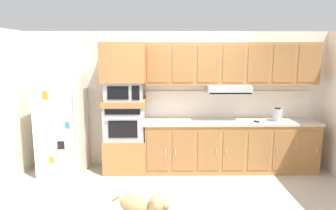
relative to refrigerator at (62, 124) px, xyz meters
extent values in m
plane|color=#B2A899|center=(2.04, -0.68, -0.88)|extent=(9.60, 9.60, 0.00)
cube|color=silver|center=(2.04, 0.43, 0.37)|extent=(6.20, 0.12, 2.50)
cube|color=silver|center=(0.00, 0.00, 0.00)|extent=(0.76, 0.70, 1.76)
cylinder|color=silver|center=(0.33, -0.37, 0.10)|extent=(0.02, 0.02, 1.10)
cube|color=orange|center=(-0.13, -0.35, 0.56)|extent=(0.09, 0.01, 0.14)
cube|color=black|center=(0.08, -0.35, -0.28)|extent=(0.12, 0.01, 0.14)
cube|color=#337FDB|center=(0.20, -0.35, 0.06)|extent=(0.07, 0.01, 0.11)
cube|color=white|center=(0.06, -0.35, 0.26)|extent=(0.10, 0.01, 0.15)
cube|color=white|center=(0.01, -0.35, -0.41)|extent=(0.10, 0.01, 0.08)
cube|color=orange|center=(-0.10, -0.35, -0.53)|extent=(0.08, 0.01, 0.11)
cube|color=#A8703D|center=(1.10, 0.07, -0.58)|extent=(0.74, 0.62, 0.60)
cube|color=#A8AAAF|center=(1.10, 0.07, 0.02)|extent=(0.70, 0.58, 0.60)
cube|color=black|center=(1.10, -0.23, -0.04)|extent=(0.49, 0.01, 0.30)
cube|color=black|center=(1.10, -0.23, 0.26)|extent=(0.59, 0.01, 0.09)
cylinder|color=#A8AAAF|center=(1.10, -0.25, 0.15)|extent=(0.56, 0.02, 0.02)
cube|color=#A8703D|center=(1.10, 0.07, 0.37)|extent=(0.74, 0.62, 0.10)
cube|color=#A8AAAF|center=(1.10, 0.07, 0.58)|extent=(0.64, 0.53, 0.32)
cube|color=black|center=(1.02, -0.20, 0.58)|extent=(0.35, 0.01, 0.22)
cube|color=black|center=(1.32, -0.20, 0.58)|extent=(0.13, 0.01, 0.24)
cube|color=#A8703D|center=(1.10, 0.07, 1.08)|extent=(0.74, 0.62, 0.68)
cube|color=#A8703D|center=(2.99, 0.07, -0.44)|extent=(3.05, 0.60, 0.88)
cube|color=#9A6738|center=(1.68, -0.24, -0.42)|extent=(0.37, 0.01, 0.70)
cylinder|color=#BCBCC1|center=(1.81, -0.25, -0.42)|extent=(0.01, 0.01, 0.12)
cube|color=#9A6738|center=(2.12, -0.24, -0.42)|extent=(0.37, 0.01, 0.70)
cylinder|color=#BCBCC1|center=(1.99, -0.25, -0.42)|extent=(0.01, 0.01, 0.12)
cube|color=#9A6738|center=(2.56, -0.24, -0.42)|extent=(0.37, 0.01, 0.70)
cylinder|color=#BCBCC1|center=(2.69, -0.25, -0.42)|extent=(0.01, 0.01, 0.12)
cube|color=#9A6738|center=(2.99, -0.24, -0.42)|extent=(0.37, 0.01, 0.70)
cylinder|color=#BCBCC1|center=(2.86, -0.25, -0.42)|extent=(0.01, 0.01, 0.12)
cube|color=#9A6738|center=(3.43, -0.24, -0.42)|extent=(0.37, 0.01, 0.70)
cylinder|color=#BCBCC1|center=(3.56, -0.25, -0.42)|extent=(0.01, 0.01, 0.12)
cube|color=#9A6738|center=(3.87, -0.24, -0.42)|extent=(0.37, 0.01, 0.70)
cylinder|color=#BCBCC1|center=(3.73, -0.25, -0.42)|extent=(0.01, 0.01, 0.12)
cube|color=#9A6738|center=(4.30, -0.24, -0.42)|extent=(0.37, 0.01, 0.70)
cylinder|color=#BCBCC1|center=(4.43, -0.25, -0.42)|extent=(0.01, 0.01, 0.12)
cube|color=#BCB2A3|center=(2.99, 0.07, 0.02)|extent=(3.09, 0.64, 0.04)
cube|color=white|center=(2.99, 0.36, 0.29)|extent=(3.09, 0.02, 0.50)
cube|color=#A8703D|center=(2.99, 0.20, 1.05)|extent=(3.05, 0.34, 0.74)
cube|color=#A8AAAF|center=(2.93, 0.13, 0.61)|extent=(0.76, 0.48, 0.14)
cube|color=black|center=(2.93, -0.09, 0.55)|extent=(0.72, 0.04, 0.02)
cube|color=#9A6738|center=(1.68, 0.02, 1.05)|extent=(0.37, 0.01, 0.63)
cube|color=#9A6738|center=(2.12, 0.02, 1.05)|extent=(0.37, 0.01, 0.63)
cube|color=#9A6738|center=(2.56, 0.02, 1.05)|extent=(0.37, 0.01, 0.63)
cube|color=#9A6738|center=(2.99, 0.02, 1.05)|extent=(0.37, 0.01, 0.63)
cube|color=#9A6738|center=(3.43, 0.02, 1.05)|extent=(0.37, 0.01, 0.63)
cube|color=#9A6738|center=(3.87, 0.02, 1.05)|extent=(0.37, 0.01, 0.63)
cube|color=#9A6738|center=(4.30, 0.02, 1.05)|extent=(0.37, 0.01, 0.63)
cylinder|color=black|center=(3.41, -0.07, 0.05)|extent=(0.09, 0.09, 0.03)
cylinder|color=silver|center=(3.49, 0.01, 0.05)|extent=(0.09, 0.09, 0.01)
cylinder|color=#A8AAAF|center=(3.81, 0.02, 0.15)|extent=(0.17, 0.17, 0.22)
cylinder|color=black|center=(3.81, 0.02, 0.27)|extent=(0.10, 0.10, 0.02)
ellipsoid|color=tan|center=(1.45, -1.92, -0.52)|extent=(0.47, 0.39, 0.24)
sphere|color=tan|center=(1.72, -2.04, -0.45)|extent=(0.20, 0.20, 0.20)
ellipsoid|color=olive|center=(1.81, -2.08, -0.47)|extent=(0.13, 0.11, 0.07)
cone|color=tan|center=(1.73, -1.97, -0.37)|extent=(0.05, 0.05, 0.06)
cone|color=tan|center=(1.68, -2.10, -0.37)|extent=(0.05, 0.05, 0.06)
cylinder|color=tan|center=(1.21, -1.82, -0.49)|extent=(0.14, 0.09, 0.11)
camera|label=1|loc=(1.80, -5.34, 1.27)|focal=33.14mm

